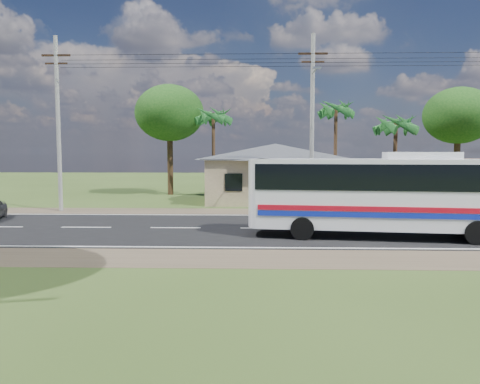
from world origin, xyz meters
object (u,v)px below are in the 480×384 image
object	(u,v)px
coach_bus	(396,189)
motorcycle	(421,207)
waiting_shed	(459,168)
person	(377,199)

from	to	relation	value
coach_bus	motorcycle	bearing A→B (deg)	70.49
waiting_shed	person	bearing A→B (deg)	-155.26
waiting_shed	coach_bus	bearing A→B (deg)	-124.33
person	waiting_shed	bearing A→B (deg)	179.83
waiting_shed	motorcycle	xyz separation A→B (m)	(-3.37, -2.68, -2.31)
waiting_shed	motorcycle	bearing A→B (deg)	-141.48
waiting_shed	person	size ratio (longest dim) A/B	2.80
motorcycle	coach_bus	bearing A→B (deg)	149.32
coach_bus	person	bearing A→B (deg)	87.80
coach_bus	person	size ratio (longest dim) A/B	6.70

